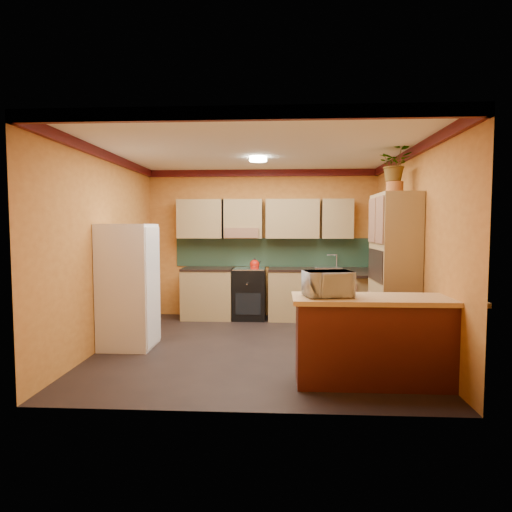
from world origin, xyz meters
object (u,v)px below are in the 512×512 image
(stove, at_px, (249,294))
(microwave, at_px, (328,284))
(fridge, at_px, (128,286))
(base_cabinets_back, at_px, (284,295))
(pantry, at_px, (394,273))
(breakfast_bar, at_px, (382,343))

(stove, bearing_deg, microwave, -71.40)
(fridge, bearing_deg, microwave, -25.24)
(base_cabinets_back, height_order, fridge, fridge)
(microwave, bearing_deg, fridge, 141.93)
(microwave, bearing_deg, pantry, 38.47)
(breakfast_bar, bearing_deg, microwave, 180.00)
(fridge, height_order, pantry, pantry)
(fridge, distance_m, microwave, 2.86)
(fridge, xyz_separation_m, microwave, (2.58, -1.22, 0.21))
(base_cabinets_back, height_order, pantry, pantry)
(base_cabinets_back, height_order, microwave, microwave)
(stove, relative_size, fridge, 0.54)
(stove, xyz_separation_m, microwave, (1.05, -3.12, 0.61))
(base_cabinets_back, distance_m, pantry, 2.42)
(fridge, xyz_separation_m, pantry, (3.60, 0.06, 0.20))
(stove, height_order, fridge, fridge)
(base_cabinets_back, distance_m, stove, 0.63)
(microwave, bearing_deg, base_cabinets_back, 84.91)
(stove, relative_size, microwave, 1.87)
(base_cabinets_back, height_order, breakfast_bar, same)
(pantry, bearing_deg, fridge, -179.10)
(base_cabinets_back, bearing_deg, fridge, -138.58)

